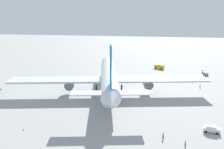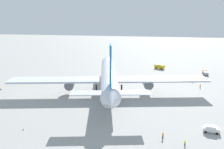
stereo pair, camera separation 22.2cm
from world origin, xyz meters
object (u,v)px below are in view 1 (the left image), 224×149
at_px(service_truck_3, 159,66).
at_px(ground_worker_1, 163,135).
at_px(service_truck_2, 205,72).
at_px(ground_worker_3, 193,80).
at_px(ground_worker_4, 200,86).
at_px(ground_worker_2, 188,79).
at_px(traffic_cone_1, 199,75).
at_px(ground_worker_0, 185,143).
at_px(traffic_cone_0, 24,129).
at_px(airliner, 109,77).
at_px(service_van, 212,129).

height_order(service_truck_3, ground_worker_1, service_truck_3).
height_order(service_truck_2, ground_worker_3, service_truck_2).
height_order(ground_worker_1, ground_worker_4, ground_worker_4).
distance_m(ground_worker_2, ground_worker_4, 12.95).
bearing_deg(service_truck_2, ground_worker_1, 163.86).
height_order(ground_worker_2, traffic_cone_1, ground_worker_2).
distance_m(ground_worker_0, traffic_cone_0, 44.60).
distance_m(ground_worker_1, traffic_cone_1, 77.70).
distance_m(ground_worker_1, traffic_cone_0, 39.29).
height_order(ground_worker_3, traffic_cone_0, ground_worker_3).
relative_size(ground_worker_1, traffic_cone_0, 3.02).
relative_size(ground_worker_1, ground_worker_4, 0.94).
bearing_deg(service_truck_3, traffic_cone_0, 158.46).
distance_m(ground_worker_2, ground_worker_3, 3.21).
relative_size(airliner, traffic_cone_0, 147.73).
xyz_separation_m(service_truck_3, ground_worker_1, (-89.61, -2.44, -0.69)).
bearing_deg(ground_worker_0, service_van, -40.88).
distance_m(service_truck_3, ground_worker_2, 30.12).
height_order(ground_worker_2, ground_worker_4, ground_worker_4).
distance_m(service_truck_2, service_truck_3, 27.38).
xyz_separation_m(service_truck_2, service_van, (-73.27, 9.75, -0.23)).
bearing_deg(service_van, ground_worker_0, 139.12).
bearing_deg(traffic_cone_1, ground_worker_1, 165.81).
bearing_deg(ground_worker_4, service_truck_2, -13.09).
bearing_deg(ground_worker_0, service_truck_3, 4.88).
distance_m(service_truck_2, ground_worker_4, 29.20).
bearing_deg(ground_worker_0, traffic_cone_0, 90.69).
distance_m(service_truck_2, ground_worker_2, 19.51).
xyz_separation_m(ground_worker_0, ground_worker_1, (2.81, 5.45, 0.02)).
bearing_deg(service_truck_2, service_van, 172.42).
height_order(airliner, ground_worker_1, airliner).
height_order(service_van, traffic_cone_0, service_van).
bearing_deg(service_van, ground_worker_4, -4.01).
height_order(ground_worker_1, traffic_cone_0, ground_worker_1).
height_order(service_truck_3, traffic_cone_1, service_truck_3).
bearing_deg(ground_worker_2, ground_worker_3, -137.94).
bearing_deg(ground_worker_1, service_truck_3, 1.56).
xyz_separation_m(ground_worker_0, traffic_cone_0, (-0.54, 44.59, -0.54)).
height_order(service_truck_3, ground_worker_4, service_truck_3).
bearing_deg(ground_worker_3, service_van, 178.90).
bearing_deg(traffic_cone_0, service_truck_3, -21.54).
xyz_separation_m(airliner, service_truck_2, (44.11, -45.60, -5.82)).
height_order(ground_worker_3, traffic_cone_1, ground_worker_3).
bearing_deg(traffic_cone_1, ground_worker_2, 150.21).
bearing_deg(ground_worker_4, ground_worker_3, 12.00).
distance_m(service_truck_2, traffic_cone_0, 103.53).
relative_size(airliner, service_truck_3, 12.46).
xyz_separation_m(service_van, ground_worker_0, (-9.00, 7.79, -0.21)).
bearing_deg(service_truck_3, ground_worker_2, -151.05).
height_order(service_truck_2, ground_worker_0, service_truck_2).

